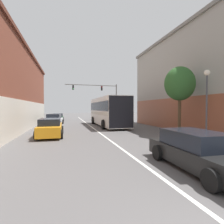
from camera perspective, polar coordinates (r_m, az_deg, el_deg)
name	(u,v)px	position (r m, az deg, el deg)	size (l,w,h in m)	color
lane_center_line	(94,129)	(18.62, -5.86, -5.47)	(0.14, 47.40, 0.01)	silver
building_right_storefront	(216,81)	(21.38, 30.89, 8.81)	(9.98, 19.28, 9.88)	#9E998E
bus	(108,110)	(21.45, -1.38, 0.57)	(2.98, 10.44, 3.43)	silver
hatchback_foreground	(198,151)	(7.09, 26.37, -11.48)	(2.04, 4.74, 1.35)	black
parked_car_left_near	(54,120)	(24.23, -18.29, -2.38)	(2.33, 4.47, 1.43)	silver
parked_car_left_mid	(50,128)	(14.33, -19.50, -4.88)	(1.92, 4.38, 1.39)	orange
parked_car_left_far	(58,117)	(32.56, -17.28, -1.57)	(2.16, 4.55, 1.26)	#285633
traffic_signal_gantry	(102,93)	(32.72, -3.42, 6.06)	(9.56, 0.36, 6.70)	#514C47
street_lamp	(207,95)	(12.55, 28.54, 4.83)	(0.38, 0.38, 4.60)	#47474C
street_tree_near	(180,84)	(14.74, 21.23, 8.52)	(2.40, 2.16, 5.42)	#4C3823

